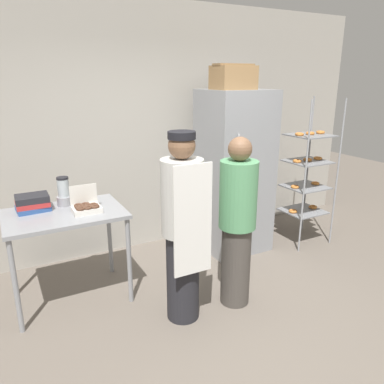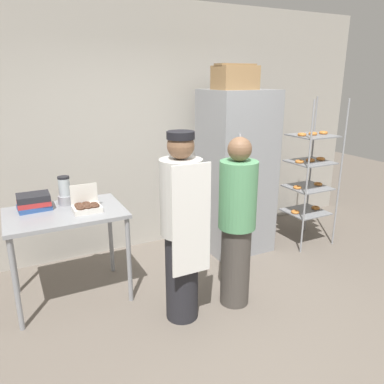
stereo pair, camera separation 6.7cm
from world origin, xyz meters
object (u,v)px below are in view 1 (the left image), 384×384
Objects in this scene: baking_rack at (306,173)px; refrigerator at (234,172)px; donut_box at (86,207)px; blender_pitcher at (64,193)px; binder_stack at (33,203)px; person_baker at (183,227)px; cardboard_storage_box at (233,77)px; person_customer at (237,223)px.

refrigerator is at bearing 162.94° from baking_rack.
blender_pitcher reaches higher than donut_box.
baking_rack reaches higher than binder_stack.
blender_pitcher is at bearing 175.48° from baking_rack.
binder_stack is 1.44m from person_baker.
donut_box is 0.34m from blender_pitcher.
binder_stack is (-3.19, 0.21, 0.04)m from baking_rack.
cardboard_storage_box reaches higher than refrigerator.
cardboard_storage_box reaches higher than person_baker.
baking_rack reaches higher than person_baker.
cardboard_storage_box is at bearing 40.66° from person_baker.
refrigerator reaches higher than person_customer.
baking_rack is 2.91m from blender_pitcher.
cardboard_storage_box is 1.69m from person_customer.
donut_box is at bearing 133.03° from person_baker.
refrigerator reaches higher than binder_stack.
baking_rack is 6.59× the size of blender_pitcher.
blender_pitcher reaches higher than binder_stack.
person_baker is (0.64, -0.69, -0.07)m from donut_box.
baking_rack is 3.20m from binder_stack.
baking_rack is at bearing 19.49° from person_baker.
blender_pitcher is 2.16m from cardboard_storage_box.
binder_stack is (-0.29, -0.02, -0.05)m from blender_pitcher.
person_customer is (1.61, -0.98, -0.15)m from binder_stack.
refrigerator is 1.05× the size of baking_rack.
donut_box is 0.16× the size of person_customer.
cardboard_storage_box is (-0.11, -0.08, 1.10)m from refrigerator.
person_baker is (1.06, -0.96, -0.10)m from binder_stack.
donut_box is 0.84× the size of binder_stack.
baking_rack is 1.10× the size of person_baker.
person_customer is at bearing -122.77° from refrigerator.
person_customer reaches higher than blender_pitcher.
refrigerator is 1.16× the size of person_baker.
cardboard_storage_box reaches higher than person_customer.
binder_stack is 2.44m from cardboard_storage_box.
donut_box is at bearing -64.90° from blender_pitcher.
baking_rack is 1.16× the size of person_customer.
blender_pitcher is 1.67m from person_customer.
person_customer is at bearing -37.12° from blender_pitcher.
person_baker is at bearing -139.77° from refrigerator.
baking_rack is 2.25m from person_baker.
refrigerator reaches higher than person_baker.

